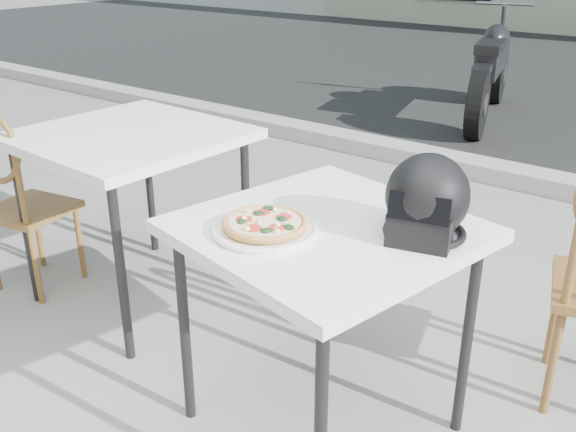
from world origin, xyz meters
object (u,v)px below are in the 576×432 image
Objects in this scene: pizza at (265,223)px; helmet at (426,202)px; cafe_chair_side at (15,191)px; cafe_table_side at (130,148)px; motorcycle at (491,71)px; cafe_table_main at (326,245)px; plate at (265,229)px.

helmet reaches higher than pizza.
cafe_chair_side reaches higher than pizza.
cafe_table_side is 4.22m from motorcycle.
cafe_chair_side reaches higher than cafe_table_side.
helmet is 0.33× the size of cafe_chair_side.
pizza reaches higher than cafe_table_side.
cafe_table_main is at bearing 53.46° from pizza.
motorcycle reaches higher than cafe_table_side.
plate is 0.02m from pizza.
motorcycle reaches higher than pizza.
plate is 0.37× the size of cafe_chair_side.
pizza is 4.70m from motorcycle.
helmet is at bearing 33.71° from pizza.
cafe_table_side is (-1.19, 0.21, 0.04)m from cafe_table_main.
helmet is (0.40, 0.26, 0.08)m from pizza.
pizza is at bearing -126.54° from cafe_table_main.
cafe_chair_side is (-1.68, -0.09, -0.19)m from cafe_table_main.
helmet is 0.15× the size of motorcycle.
cafe_chair_side is at bearing 177.38° from pizza.
cafe_table_main is 2.75× the size of plate.
motorcycle is (-1.14, 4.42, -0.25)m from cafe_table_main.
cafe_table_main is at bearing 53.46° from plate.
motorcycle is at bearing 102.61° from pizza.
cafe_table_main is at bearing -89.64° from motorcycle.
plate is 0.49m from helmet.
helmet is at bearing -4.11° from cafe_table_side.
helmet is 2.00m from cafe_chair_side.
cafe_table_side is 0.96× the size of cafe_chair_side.
cafe_table_main is 1.07× the size of cafe_table_side.
motorcycle is (0.05, 4.21, -0.29)m from cafe_table_side.
cafe_table_main is 1.03× the size of cafe_chair_side.
cafe_table_main is 1.21m from cafe_table_side.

